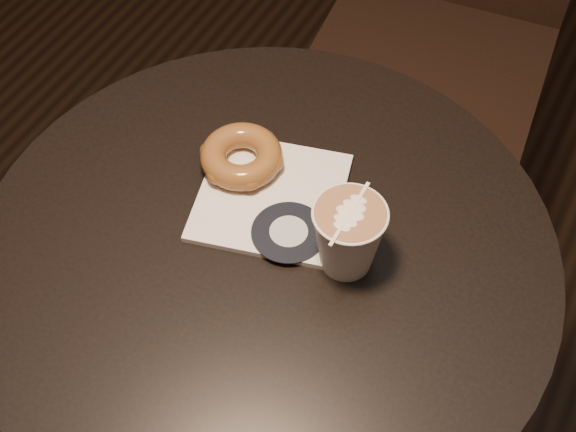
{
  "coord_description": "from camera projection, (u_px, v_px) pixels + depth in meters",
  "views": [
    {
      "loc": [
        0.28,
        -0.46,
        1.54
      ],
      "look_at": [
        0.01,
        0.03,
        0.79
      ],
      "focal_mm": 50.0,
      "sensor_mm": 36.0,
      "label": 1
    }
  ],
  "objects": [
    {
      "name": "cafe_table",
      "position": [
        268.0,
        328.0,
        1.11
      ],
      "size": [
        0.7,
        0.7,
        0.75
      ],
      "color": "black",
      "rests_on": "ground"
    },
    {
      "name": "latte_cup",
      "position": [
        348.0,
        238.0,
        0.9
      ],
      "size": [
        0.09,
        0.09,
        0.09
      ],
      "primitive_type": null,
      "color": "white",
      "rests_on": "cafe_table"
    },
    {
      "name": "pastry_bag",
      "position": [
        271.0,
        197.0,
        0.99
      ],
      "size": [
        0.21,
        0.21,
        0.01
      ],
      "primitive_type": "cube",
      "rotation": [
        0.0,
        0.0,
        0.26
      ],
      "color": "white",
      "rests_on": "cafe_table"
    },
    {
      "name": "doughnut",
      "position": [
        241.0,
        156.0,
        1.0
      ],
      "size": [
        0.1,
        0.1,
        0.03
      ],
      "primitive_type": "torus",
      "color": "brown",
      "rests_on": "pastry_bag"
    }
  ]
}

